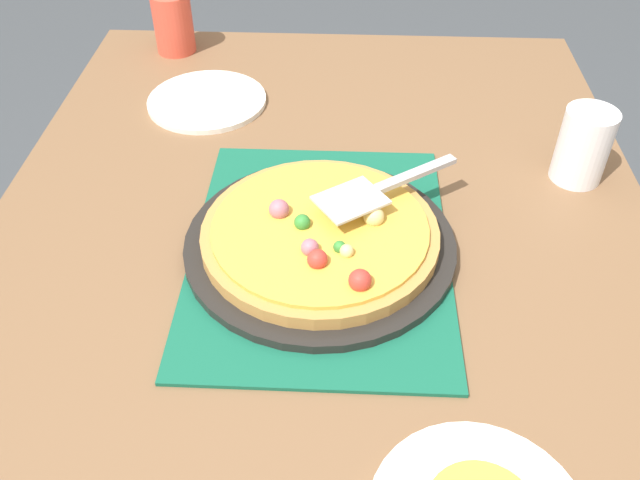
{
  "coord_description": "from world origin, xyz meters",
  "views": [
    {
      "loc": [
        -0.69,
        -0.03,
        1.39
      ],
      "look_at": [
        0.0,
        0.0,
        0.77
      ],
      "focal_mm": 37.41,
      "sensor_mm": 36.0,
      "label": 1
    }
  ],
  "objects_px": {
    "pizza_pan": "(320,244)",
    "cup_near": "(583,146)",
    "cup_far": "(173,23)",
    "pizza": "(320,234)",
    "plate_side": "(207,101)",
    "pizza_server": "(379,189)"
  },
  "relations": [
    {
      "from": "pizza",
      "to": "cup_near",
      "type": "distance_m",
      "value": 0.45
    },
    {
      "from": "pizza",
      "to": "cup_far",
      "type": "distance_m",
      "value": 0.69
    },
    {
      "from": "cup_far",
      "to": "plate_side",
      "type": "bearing_deg",
      "value": -154.69
    },
    {
      "from": "pizza_pan",
      "to": "cup_near",
      "type": "xyz_separation_m",
      "value": [
        0.19,
        -0.4,
        0.05
      ]
    },
    {
      "from": "cup_far",
      "to": "pizza",
      "type": "bearing_deg",
      "value": -151.56
    },
    {
      "from": "pizza_pan",
      "to": "cup_near",
      "type": "relative_size",
      "value": 3.17
    },
    {
      "from": "plate_side",
      "to": "pizza_pan",
      "type": "bearing_deg",
      "value": -149.93
    },
    {
      "from": "pizza_pan",
      "to": "plate_side",
      "type": "height_order",
      "value": "pizza_pan"
    },
    {
      "from": "pizza",
      "to": "pizza_server",
      "type": "xyz_separation_m",
      "value": [
        0.06,
        -0.08,
        0.04
      ]
    },
    {
      "from": "plate_side",
      "to": "cup_far",
      "type": "distance_m",
      "value": 0.24
    },
    {
      "from": "pizza",
      "to": "plate_side",
      "type": "relative_size",
      "value": 1.5
    },
    {
      "from": "pizza",
      "to": "pizza_server",
      "type": "height_order",
      "value": "pizza_server"
    },
    {
      "from": "plate_side",
      "to": "cup_far",
      "type": "height_order",
      "value": "cup_far"
    },
    {
      "from": "cup_near",
      "to": "cup_far",
      "type": "xyz_separation_m",
      "value": [
        0.41,
        0.73,
        0.0
      ]
    },
    {
      "from": "pizza",
      "to": "cup_near",
      "type": "bearing_deg",
      "value": -64.13
    },
    {
      "from": "pizza",
      "to": "pizza_server",
      "type": "relative_size",
      "value": 1.55
    },
    {
      "from": "pizza_pan",
      "to": "pizza",
      "type": "bearing_deg",
      "value": -158.29
    },
    {
      "from": "pizza_server",
      "to": "plate_side",
      "type": "bearing_deg",
      "value": 42.32
    },
    {
      "from": "pizza",
      "to": "plate_side",
      "type": "xyz_separation_m",
      "value": [
        0.4,
        0.23,
        -0.03
      ]
    },
    {
      "from": "cup_near",
      "to": "pizza",
      "type": "bearing_deg",
      "value": 115.87
    },
    {
      "from": "pizza_pan",
      "to": "pizza_server",
      "type": "distance_m",
      "value": 0.11
    },
    {
      "from": "pizza_server",
      "to": "cup_far",
      "type": "bearing_deg",
      "value": 36.59
    }
  ]
}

